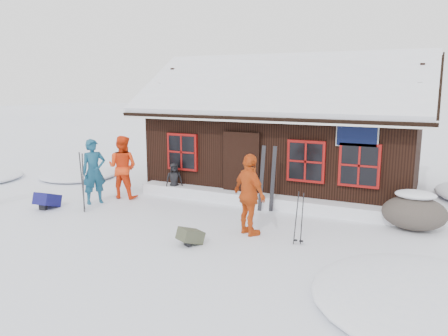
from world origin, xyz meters
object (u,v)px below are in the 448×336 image
Objects in this scene: skier_crouched at (174,180)px; backpack_blue at (48,203)px; skier_teal at (94,172)px; ski_poles at (299,219)px; boulder at (414,212)px; backpack_olive at (190,239)px; skier_orange_right at (250,195)px; skier_orange_left at (123,167)px.

backpack_blue is (-2.43, -2.73, -0.35)m from skier_crouched.
ski_poles is at bearing -62.98° from skier_teal.
ski_poles is (-2.18, -2.14, 0.12)m from boulder.
skier_crouched is at bearing 153.34° from backpack_olive.
skier_orange_right is 1.26m from ski_poles.
boulder is 5.32m from backpack_olive.
ski_poles reaches higher than boulder.
skier_orange_left is 1.83× the size of skier_crouched.
ski_poles is (4.65, -2.40, 0.04)m from skier_crouched.
skier_teal is at bearing -175.76° from backpack_olive.
backpack_blue is (-7.08, -0.33, -0.39)m from ski_poles.
skier_orange_left is 1.60m from skier_crouched.
ski_poles is at bearing -135.52° from boulder.
ski_poles is (1.20, -0.12, -0.38)m from skier_orange_right.
boulder is 2.98× the size of backpack_olive.
skier_orange_left is 1.58× the size of ski_poles.
skier_crouched is at bearing 152.70° from ski_poles.
skier_orange_left is at bearing 15.79° from skier_orange_right.
boulder is (8.12, 0.57, -0.51)m from skier_orange_left.
skier_teal is 0.94m from skier_orange_left.
skier_teal is 1.81× the size of skier_crouched.
skier_teal is 1.51m from backpack_blue.
skier_crouched is 0.86× the size of ski_poles.
skier_teal is 1.00× the size of skier_orange_right.
backpack_blue reaches higher than backpack_olive.
backpack_olive is at bearing -14.77° from backpack_blue.
skier_crouched is (-3.46, 2.28, -0.42)m from skier_orange_right.
boulder reaches higher than backpack_olive.
boulder is at bearing 63.19° from backpack_olive.
skier_crouched is (1.29, 0.84, -0.43)m from skier_orange_left.
backpack_olive is (-2.08, -1.03, -0.43)m from ski_poles.
skier_orange_right is (4.75, -1.44, -0.01)m from skier_orange_left.
skier_orange_right is at bearing 152.98° from skier_orange_left.
backpack_blue is 5.05m from backpack_olive.
skier_orange_right reaches higher than skier_crouched.
boulder is at bearing 44.48° from ski_poles.
backpack_blue is at bearing -161.50° from backpack_olive.
skier_teal reaches higher than boulder.
skier_orange_right is 3.03× the size of backpack_blue.
backpack_blue is 1.25× the size of backpack_olive.
skier_orange_left is at bearing -175.95° from boulder.
ski_poles reaches higher than backpack_olive.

